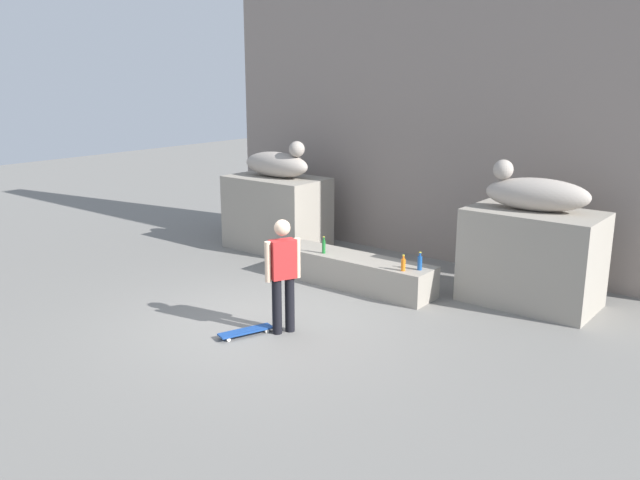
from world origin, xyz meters
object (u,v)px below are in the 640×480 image
Objects in this scene: skateboard at (246,331)px; statue_reclining_left at (278,164)px; statue_reclining_right at (535,193)px; skater at (283,271)px; bottle_green at (324,246)px; bottle_blue at (420,263)px; bottle_orange at (403,264)px.

statue_reclining_left is at bearing 55.91° from skateboard.
skateboard is (-2.62, -3.83, -1.75)m from statue_reclining_right.
skater reaches higher than bottle_green.
bottle_blue is (4.01, -1.06, -1.15)m from statue_reclining_left.
skateboard is at bearing -113.58° from bottle_blue.
bottle_orange is (-0.18, -0.21, -0.02)m from bottle_blue.
bottle_green is (-0.62, 2.61, 0.60)m from skateboard.
statue_reclining_left reaches higher than bottle_orange.
skateboard is 2.83m from bottle_orange.
skater is 2.26m from bottle_orange.
bottle_orange is (1.03, 2.57, 0.59)m from skateboard.
bottle_orange is (-1.59, -1.26, -1.17)m from statue_reclining_right.
statue_reclining_left is at bearing -11.11° from statue_reclining_right.
statue_reclining_right is (5.42, -0.01, 0.00)m from statue_reclining_left.
statue_reclining_right reaches higher than bottle_orange.
skater is 2.52m from bottle_blue.
statue_reclining_left reaches higher than bottle_blue.
bottle_blue is 0.98× the size of bottle_green.
statue_reclining_left is 4.20m from bottle_orange.
skateboard is (2.80, -3.84, -1.75)m from statue_reclining_left.
bottle_orange is at bearing -2.00° from skateboard.
statue_reclining_right is 6.23× the size of bottle_orange.
bottle_green reaches higher than bottle_blue.
bottle_green is at bearing 178.75° from bottle_orange.
skater is 6.20× the size of bottle_orange.
bottle_green is at bearing 9.63° from statue_reclining_right.
skateboard is at bearing -76.55° from bottle_green.
statue_reclining_left is at bearing 150.49° from bottle_green.
bottle_blue is (-1.41, -1.05, -1.15)m from statue_reclining_right.
bottle_orange is (3.83, -1.27, -1.17)m from statue_reclining_left.
skateboard is 2.74× the size of bottle_blue.
skateboard is 2.69× the size of bottle_green.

